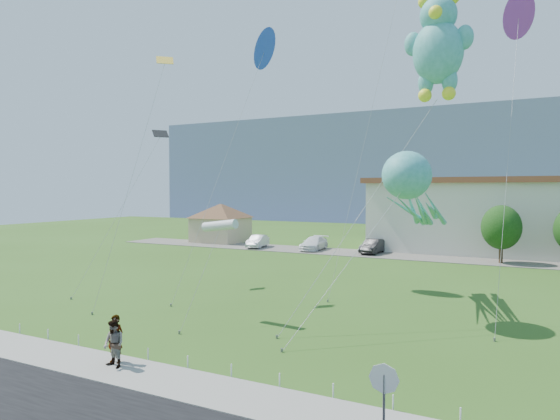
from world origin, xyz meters
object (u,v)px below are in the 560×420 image
object	(u,v)px
octopus_kite	(413,191)
pedestrian_right	(114,344)
parked_car_silver	(258,241)
parked_car_white	(314,243)
teddy_bear_kite	(438,44)
stop_sign	(384,387)
pavilion	(221,219)
pedestrian_left	(115,339)
parked_car_black	(373,246)

from	to	relation	value
octopus_kite	pedestrian_right	bearing A→B (deg)	-119.97
pedestrian_right	parked_car_silver	size ratio (longest dim) A/B	0.41
pedestrian_right	octopus_kite	world-z (taller)	octopus_kite
parked_car_white	teddy_bear_kite	distance (m)	31.57
parked_car_white	teddy_bear_kite	size ratio (longest dim) A/B	0.29
stop_sign	octopus_kite	bearing A→B (deg)	99.93
stop_sign	pedestrian_right	xyz separation A→B (m)	(-10.92, 1.48, -0.86)
parked_car_silver	pedestrian_right	bearing A→B (deg)	-78.72
pavilion	teddy_bear_kite	xyz separation A→B (m)	(31.74, -25.02, 12.12)
pedestrian_left	stop_sign	bearing A→B (deg)	-19.57
pedestrian_left	teddy_bear_kite	distance (m)	22.86
parked_car_white	parked_car_black	size ratio (longest dim) A/B	1.12
pedestrian_left	pedestrian_right	world-z (taller)	pedestrian_left
pavilion	pedestrian_right	size ratio (longest dim) A/B	5.08
pavilion	pedestrian_right	distance (m)	46.61
stop_sign	parked_car_silver	bearing A→B (deg)	123.82
parked_car_white	parked_car_black	world-z (taller)	parked_car_black
pedestrian_right	parked_car_black	distance (m)	38.12
pavilion	stop_sign	xyz separation A→B (m)	(33.50, -42.21, -1.15)
pedestrian_left	pedestrian_right	xyz separation A→B (m)	(0.37, -0.45, -0.03)
octopus_kite	teddy_bear_kite	world-z (taller)	teddy_bear_kite
pedestrian_right	parked_car_white	distance (m)	38.79
pedestrian_left	parked_car_white	bearing A→B (deg)	91.77
pedestrian_right	parked_car_white	size ratio (longest dim) A/B	0.35
pedestrian_right	octopus_kite	size ratio (longest dim) A/B	0.12
parked_car_white	parked_car_silver	bearing A→B (deg)	-176.56
pavilion	stop_sign	distance (m)	53.90
pavilion	pedestrian_right	world-z (taller)	pavilion
pavilion	parked_car_white	xyz separation A→B (m)	(14.51, -2.78, -2.21)
pedestrian_left	octopus_kite	world-z (taller)	octopus_kite
pedestrian_left	octopus_kite	xyz separation A→B (m)	(8.54, 13.73, 5.77)
parked_car_black	octopus_kite	xyz separation A→B (m)	(9.44, -23.92, 5.98)
teddy_bear_kite	parked_car_silver	bearing A→B (deg)	138.38
pavilion	stop_sign	bearing A→B (deg)	-51.56
stop_sign	parked_car_silver	distance (m)	46.46
stop_sign	pedestrian_right	distance (m)	11.05
stop_sign	parked_car_silver	xyz separation A→B (m)	(-25.85, 38.59, -1.08)
parked_car_silver	teddy_bear_kite	size ratio (longest dim) A/B	0.25
pedestrian_left	parked_car_silver	world-z (taller)	pedestrian_left
stop_sign	parked_car_black	world-z (taller)	stop_sign
parked_car_silver	parked_car_white	distance (m)	6.92
pedestrian_right	parked_car_white	bearing A→B (deg)	111.56
stop_sign	parked_car_black	distance (m)	41.43
stop_sign	pedestrian_right	size ratio (longest dim) A/B	1.38
pedestrian_left	pavilion	bearing A→B (deg)	109.04
teddy_bear_kite	stop_sign	bearing A→B (deg)	-84.14
stop_sign	pedestrian_left	xyz separation A→B (m)	(-11.28, 1.93, -0.83)
pavilion	octopus_kite	bearing A→B (deg)	-40.80
pedestrian_right	stop_sign	bearing A→B (deg)	1.81
parked_car_silver	parked_car_black	size ratio (longest dim) A/B	0.96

